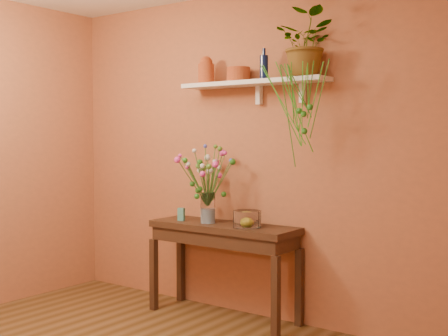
% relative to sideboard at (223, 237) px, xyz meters
% --- Properties ---
extents(room, '(4.04, 4.04, 2.70)m').
position_rel_sideboard_xyz_m(room, '(0.17, -1.77, 0.69)').
color(room, brown).
rests_on(room, ground).
extents(sideboard, '(1.28, 0.41, 0.78)m').
position_rel_sideboard_xyz_m(sideboard, '(0.00, 0.00, 0.00)').
color(sideboard, '#3D2717').
rests_on(sideboard, ground).
extents(wall_shelf, '(1.30, 0.24, 0.19)m').
position_rel_sideboard_xyz_m(wall_shelf, '(0.23, 0.10, 1.25)').
color(wall_shelf, white).
rests_on(wall_shelf, room).
extents(terracotta_jug, '(0.16, 0.16, 0.23)m').
position_rel_sideboard_xyz_m(terracotta_jug, '(-0.23, 0.07, 1.38)').
color(terracotta_jug, '#A44A1D').
rests_on(terracotta_jug, wall_shelf).
extents(terracotta_pot, '(0.23, 0.23, 0.12)m').
position_rel_sideboard_xyz_m(terracotta_pot, '(0.08, 0.10, 1.33)').
color(terracotta_pot, '#A44A1D').
rests_on(terracotta_pot, wall_shelf).
extents(blue_bottle, '(0.09, 0.09, 0.25)m').
position_rel_sideboard_xyz_m(blue_bottle, '(0.34, 0.08, 1.37)').
color(blue_bottle, '#0B163B').
rests_on(blue_bottle, wall_shelf).
extents(spider_plant, '(0.46, 0.40, 0.49)m').
position_rel_sideboard_xyz_m(spider_plant, '(0.73, 0.07, 1.52)').
color(spider_plant, '#27701D').
rests_on(spider_plant, wall_shelf).
extents(plant_fronds, '(0.56, 0.30, 0.76)m').
position_rel_sideboard_xyz_m(plant_fronds, '(0.75, -0.08, 1.04)').
color(plant_fronds, '#27701D').
rests_on(plant_fronds, wall_shelf).
extents(glass_vase, '(0.12, 0.12, 0.25)m').
position_rel_sideboard_xyz_m(glass_vase, '(-0.13, -0.04, 0.22)').
color(glass_vase, white).
rests_on(glass_vase, sideboard).
extents(bouquet, '(0.46, 0.52, 0.51)m').
position_rel_sideboard_xyz_m(bouquet, '(-0.14, -0.04, 0.55)').
color(bouquet, '#386B28').
rests_on(bouquet, glass_vase).
extents(glass_bowl, '(0.22, 0.22, 0.13)m').
position_rel_sideboard_xyz_m(glass_bowl, '(0.26, -0.03, 0.17)').
color(glass_bowl, white).
rests_on(glass_bowl, sideboard).
extents(lemon, '(0.08, 0.08, 0.08)m').
position_rel_sideboard_xyz_m(lemon, '(0.26, -0.04, 0.16)').
color(lemon, yellow).
rests_on(lemon, glass_bowl).
extents(carton, '(0.06, 0.06, 0.11)m').
position_rel_sideboard_xyz_m(carton, '(-0.40, -0.06, 0.17)').
color(carton, '#2B6487').
rests_on(carton, sideboard).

